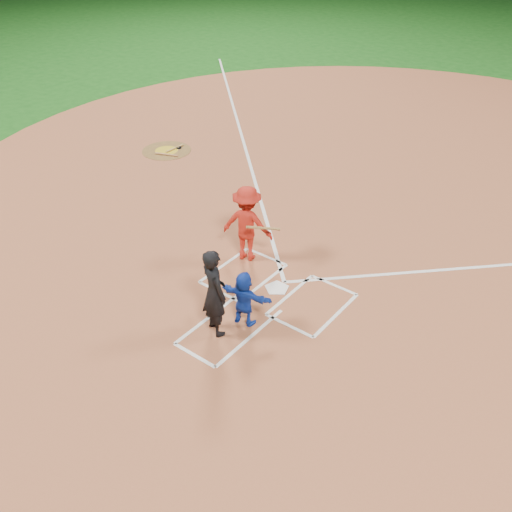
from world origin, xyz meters
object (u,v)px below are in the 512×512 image
Objects in this scene: on_deck_circle at (167,151)px; batter_at_plate at (247,224)px; umpire at (214,292)px; home_plate at (277,288)px; catcher at (244,298)px.

on_deck_circle is 0.88× the size of batter_at_plate.
umpire is 2.82m from batter_at_plate.
home_plate is 0.48× the size of catcher.
umpire reaches higher than batter_at_plate.
catcher is at bearing -53.25° from batter_at_plate.
batter_at_plate is at bearing -42.95° from umpire.
catcher is 2.51m from batter_at_plate.
on_deck_circle is at bearing -44.58° from catcher.
batter_at_plate is (-1.34, 0.60, 0.96)m from home_plate.
home_plate is at bearing -72.41° from umpire.
umpire reaches higher than catcher.
home_plate is at bearing -24.28° from batter_at_plate.
catcher is 0.74m from umpire.
home_plate is 0.31× the size of batter_at_plate.
on_deck_circle is at bearing -28.21° from home_plate.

